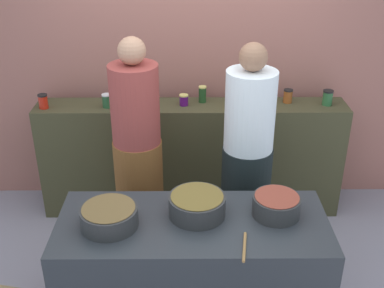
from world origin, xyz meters
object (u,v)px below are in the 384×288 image
Objects in this scene: wooden_spoon at (244,247)px; preserve_jar_6 at (288,96)px; preserve_jar_2 at (184,100)px; cook_in_cap at (247,168)px; preserve_jar_4 at (234,100)px; cooking_pot_left at (109,217)px; cook_with_tongs at (138,162)px; preserve_jar_5 at (246,99)px; preserve_jar_0 at (43,101)px; cooking_pot_center at (197,205)px; preserve_jar_3 at (202,94)px; preserve_jar_7 at (328,98)px; preserve_jar_1 at (107,101)px; cooking_pot_right at (276,205)px.

preserve_jar_6 is at bearing 72.32° from wooden_spoon.
preserve_jar_2 is 0.87m from cook_in_cap.
cook_in_cap is (0.48, -0.67, -0.30)m from preserve_jar_2.
wooden_spoon is (-0.07, -1.62, -0.26)m from preserve_jar_4.
preserve_jar_2 is 0.43m from preserve_jar_4.
cook_with_tongs is at bearing 83.91° from cooking_pot_left.
preserve_jar_5 is (0.53, -0.01, 0.01)m from preserve_jar_2.
preserve_jar_2 is 0.37× the size of wooden_spoon.
preserve_jar_0 reaches higher than cooking_pot_center.
preserve_jar_0 reaches higher than preserve_jar_4.
cooking_pot_center is (0.54, 0.11, 0.01)m from cooking_pot_left.
cook_in_cap is at bearing -85.19° from preserve_jar_4.
wooden_spoon is (0.80, -0.22, -0.05)m from cooking_pot_left.
preserve_jar_4 is (0.43, -0.04, 0.01)m from preserve_jar_2.
wooden_spoon is (0.27, -0.33, -0.06)m from cooking_pot_center.
preserve_jar_3 is at bearing 157.93° from preserve_jar_4.
preserve_jar_0 is 0.07× the size of cook_with_tongs.
preserve_jar_7 is at bearing 1.38° from preserve_jar_0.
preserve_jar_1 is 0.98× the size of preserve_jar_6.
preserve_jar_5 is (1.19, 0.03, 0.00)m from preserve_jar_1.
wooden_spoon is (1.55, -1.59, -0.26)m from preserve_jar_0.
cooking_pot_left is (-0.87, -1.39, -0.20)m from preserve_jar_4.
cook_in_cap reaches higher than preserve_jar_2.
wooden_spoon is at bearing -117.91° from preserve_jar_7.
preserve_jar_7 is 1.76m from cooking_pot_center.
cooking_pot_right is at bearing -115.98° from preserve_jar_7.
preserve_jar_2 is 0.32× the size of cooking_pot_right.
preserve_jar_5 is at bearing -179.51° from preserve_jar_7.
cooking_pot_center is at bearing -92.83° from preserve_jar_3.
preserve_jar_4 is 0.95× the size of preserve_jar_6.
wooden_spoon is 0.14× the size of cook_with_tongs.
preserve_jar_1 is 0.33× the size of cooking_pot_left.
preserve_jar_4 is 0.11m from preserve_jar_5.
wooden_spoon is (-0.54, -1.71, -0.26)m from preserve_jar_6.
preserve_jar_5 reaches higher than wooden_spoon.
cook_in_cap is (0.32, -0.74, -0.32)m from preserve_jar_3.
wooden_spoon is at bearing -77.73° from preserve_jar_2.
preserve_jar_6 reaches higher than cooking_pot_right.
wooden_spoon is 0.14× the size of cook_in_cap.
preserve_jar_5 is at bearing 55.52° from cooking_pot_left.
preserve_jar_0 is 2.10m from preserve_jar_6.
preserve_jar_2 is at bearing -176.45° from preserve_jar_6.
preserve_jar_2 is 0.05× the size of cook_in_cap.
preserve_jar_3 is 0.74m from preserve_jar_6.
preserve_jar_0 is 2.24m from wooden_spoon.
preserve_jar_1 is 1.42m from cooking_pot_left.
cooking_pot_left is at bearing -81.42° from preserve_jar_1.
wooden_spoon is (-0.23, -0.33, -0.06)m from cooking_pot_right.
wooden_spoon is at bearing -92.49° from preserve_jar_4.
preserve_jar_5 is 0.07× the size of cook_with_tongs.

